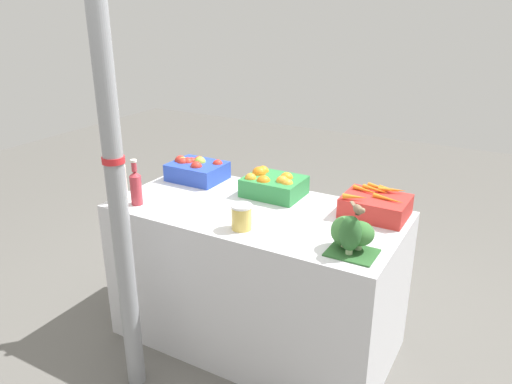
% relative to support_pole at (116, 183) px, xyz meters
% --- Properties ---
extents(ground_plane, '(10.00, 10.00, 0.00)m').
position_rel_support_pole_xyz_m(ground_plane, '(0.38, 0.64, -1.14)').
color(ground_plane, '#605E59').
extents(market_table, '(1.59, 0.80, 0.85)m').
position_rel_support_pole_xyz_m(market_table, '(0.38, 0.64, -0.71)').
color(market_table, silver).
rests_on(market_table, ground_plane).
extents(support_pole, '(0.10, 0.10, 2.28)m').
position_rel_support_pole_xyz_m(support_pole, '(0.00, 0.00, 0.00)').
color(support_pole, gray).
rests_on(support_pole, ground_plane).
extents(apple_crate, '(0.33, 0.27, 0.14)m').
position_rel_support_pole_xyz_m(apple_crate, '(-0.19, 0.87, -0.22)').
color(apple_crate, '#2847B7').
rests_on(apple_crate, market_table).
extents(orange_crate, '(0.33, 0.27, 0.15)m').
position_rel_support_pole_xyz_m(orange_crate, '(0.36, 0.87, -0.22)').
color(orange_crate, '#2D8442').
rests_on(orange_crate, market_table).
extents(carrot_crate, '(0.33, 0.27, 0.14)m').
position_rel_support_pole_xyz_m(carrot_crate, '(0.98, 0.87, -0.23)').
color(carrot_crate, red).
rests_on(carrot_crate, market_table).
extents(broccoli_pile, '(0.23, 0.20, 0.19)m').
position_rel_support_pole_xyz_m(broccoli_pile, '(0.99, 0.43, -0.20)').
color(broccoli_pile, '#2D602D').
rests_on(broccoli_pile, market_table).
extents(juice_bottle_cloudy, '(0.07, 0.07, 0.30)m').
position_rel_support_pole_xyz_m(juice_bottle_cloudy, '(-0.35, 0.37, -0.16)').
color(juice_bottle_cloudy, beige).
rests_on(juice_bottle_cloudy, market_table).
extents(juice_bottle_ruby, '(0.07, 0.07, 0.26)m').
position_rel_support_pole_xyz_m(juice_bottle_ruby, '(-0.23, 0.37, -0.18)').
color(juice_bottle_ruby, '#B2333D').
rests_on(juice_bottle_ruby, market_table).
extents(pickle_jar, '(0.11, 0.11, 0.13)m').
position_rel_support_pole_xyz_m(pickle_jar, '(0.44, 0.38, -0.22)').
color(pickle_jar, '#DBBC56').
rests_on(pickle_jar, market_table).
extents(sparrow_bird, '(0.10, 0.11, 0.05)m').
position_rel_support_pole_xyz_m(sparrow_bird, '(1.03, 0.41, -0.07)').
color(sparrow_bird, '#4C3D2D').
rests_on(sparrow_bird, broccoli_pile).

